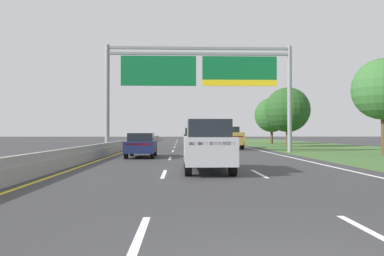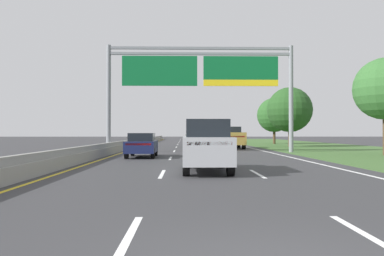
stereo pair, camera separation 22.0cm
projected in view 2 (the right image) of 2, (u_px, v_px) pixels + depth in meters
name	position (u px, v px, depth m)	size (l,w,h in m)	color
ground_plane	(194.00, 148.00, 39.21)	(220.00, 220.00, 0.00)	#333335
lane_striping	(194.00, 148.00, 38.75)	(11.96, 106.00, 0.01)	white
grass_verge_right	(328.00, 148.00, 39.50)	(14.00, 110.00, 0.02)	#3D602D
median_barrier_concrete	(130.00, 145.00, 39.08)	(0.60, 110.00, 0.85)	gray
overhead_sign_gantry	(200.00, 76.00, 30.46)	(15.06, 0.42, 8.63)	gray
pickup_truck_gold	(233.00, 138.00, 38.14)	(2.06, 5.42, 2.20)	#A38438
car_darkgreen_centre_lane_suv	(195.00, 137.00, 41.87)	(2.01, 4.74, 2.11)	#193D23
car_silver_centre_lane_suv	(206.00, 145.00, 15.58)	(1.90, 4.70, 2.11)	#B2B5BA
car_navy_left_lane_sedan	(142.00, 145.00, 24.72)	(1.86, 4.42, 1.57)	#161E47
roadside_tree_mid	(290.00, 110.00, 42.64)	(5.04, 5.04, 6.70)	#4C3823
roadside_tree_far	(274.00, 115.00, 53.84)	(4.84, 4.84, 6.51)	#4C3823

